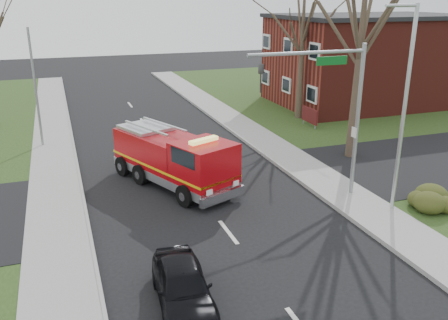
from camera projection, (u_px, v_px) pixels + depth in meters
name	position (u px, v px, depth m)	size (l,w,h in m)	color
ground	(228.00, 232.00, 18.27)	(120.00, 120.00, 0.00)	black
sidewalk_right	(365.00, 208.00, 20.21)	(2.40, 80.00, 0.15)	gray
sidewalk_left	(59.00, 259.00, 16.29)	(2.40, 80.00, 0.15)	gray
brick_building	(370.00, 60.00, 39.11)	(15.40, 10.40, 7.25)	maroon
health_center_sign	(310.00, 116.00, 32.43)	(0.12, 2.00, 1.40)	#4C1113
hedge_corner	(436.00, 197.00, 20.04)	(2.80, 2.00, 0.90)	#323A15
bare_tree_near	(363.00, 21.00, 24.19)	(6.00, 6.00, 12.00)	#362B1F
bare_tree_far	(303.00, 28.00, 32.98)	(5.25, 5.25, 10.50)	#362B1F
traffic_signal_mast	(334.00, 95.00, 19.71)	(5.29, 0.18, 6.80)	gray
streetlight_pole	(404.00, 106.00, 18.59)	(1.48, 0.16, 8.40)	#B7BABF
utility_pole_far	(36.00, 90.00, 27.44)	(0.14, 0.14, 7.00)	gray
fire_engine	(174.00, 160.00, 22.44)	(4.90, 7.35, 2.81)	#A3070D
parked_car_maroon	(183.00, 285.00, 13.78)	(1.55, 3.85, 1.31)	black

